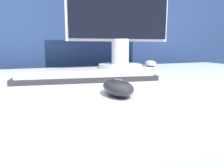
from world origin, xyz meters
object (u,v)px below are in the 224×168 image
object	(u,v)px
computer_mouse_far	(151,63)
monitor	(120,19)
computer_mouse_near	(118,87)
keyboard	(86,77)

from	to	relation	value
computer_mouse_far	monitor	bearing A→B (deg)	-158.47
computer_mouse_near	computer_mouse_far	world-z (taller)	computer_mouse_near
computer_mouse_near	monitor	size ratio (longest dim) A/B	0.24
computer_mouse_far	keyboard	bearing A→B (deg)	-126.72
computer_mouse_near	keyboard	bearing A→B (deg)	96.89
keyboard	monitor	bearing A→B (deg)	59.73
keyboard	computer_mouse_far	xyz separation A→B (m)	(0.45, 0.35, 0.00)
keyboard	monitor	size ratio (longest dim) A/B	0.87
computer_mouse_near	computer_mouse_far	xyz separation A→B (m)	(0.44, 0.59, -0.00)
computer_mouse_near	computer_mouse_far	bearing A→B (deg)	56.92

